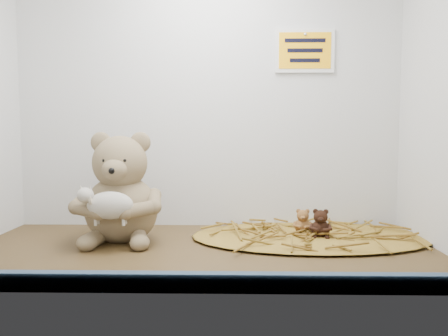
{
  "coord_description": "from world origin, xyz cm",
  "views": [
    {
      "loc": [
        7.84,
        -108.38,
        29.77
      ],
      "look_at": [
        5.57,
        2.91,
        20.71
      ],
      "focal_mm": 35.0,
      "sensor_mm": 36.0,
      "label": 1
    }
  ],
  "objects_px": {
    "main_teddy": "(121,187)",
    "mini_teddy_tan": "(303,220)",
    "mini_teddy_brown": "(321,222)",
    "toy_lamb": "(110,205)"
  },
  "relations": [
    {
      "from": "main_teddy",
      "to": "mini_teddy_tan",
      "type": "bearing_deg",
      "value": 4.11
    },
    {
      "from": "main_teddy",
      "to": "mini_teddy_brown",
      "type": "relative_size",
      "value": 3.84
    },
    {
      "from": "main_teddy",
      "to": "mini_teddy_tan",
      "type": "distance_m",
      "value": 0.52
    },
    {
      "from": "mini_teddy_tan",
      "to": "mini_teddy_brown",
      "type": "height_order",
      "value": "mini_teddy_brown"
    },
    {
      "from": "main_teddy",
      "to": "toy_lamb",
      "type": "xyz_separation_m",
      "value": [
        0.0,
        -0.11,
        -0.03
      ]
    },
    {
      "from": "main_teddy",
      "to": "mini_teddy_brown",
      "type": "xyz_separation_m",
      "value": [
        0.55,
        0.01,
        -0.1
      ]
    },
    {
      "from": "main_teddy",
      "to": "toy_lamb",
      "type": "relative_size",
      "value": 1.97
    },
    {
      "from": "mini_teddy_tan",
      "to": "mini_teddy_brown",
      "type": "relative_size",
      "value": 0.9
    },
    {
      "from": "mini_teddy_tan",
      "to": "mini_teddy_brown",
      "type": "distance_m",
      "value": 0.06
    },
    {
      "from": "toy_lamb",
      "to": "mini_teddy_tan",
      "type": "xyz_separation_m",
      "value": [
        0.51,
        0.16,
        -0.07
      ]
    }
  ]
}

